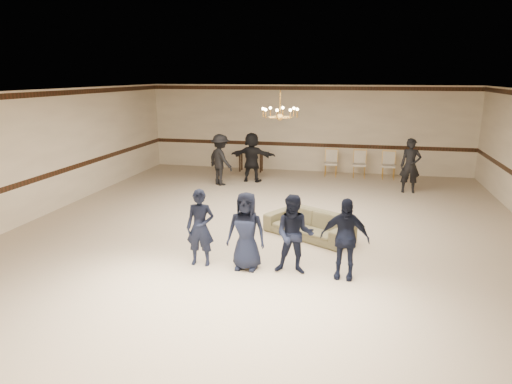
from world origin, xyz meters
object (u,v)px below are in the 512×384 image
Objects in this scene: banquet_chair_mid at (359,164)px; banquet_chair_right at (389,166)px; console_table at (251,161)px; adult_mid at (252,157)px; boy_b at (246,231)px; adult_right at (410,166)px; chandelier at (280,104)px; banquet_chair_left at (331,163)px; settee at (309,224)px; boy_a at (200,228)px; boy_c at (294,235)px; boy_d at (345,238)px; adult_left at (220,160)px.

banquet_chair_mid and banquet_chair_right have the same top height.
adult_mid is at bearing -72.03° from console_table.
banquet_chair_right is (3.03, 8.56, -0.27)m from boy_b.
boy_b is 0.88× the size of adult_mid.
adult_right is 1.78× the size of banquet_chair_mid.
console_table is (-2.01, 5.44, -2.50)m from chandelier.
settee is at bearing -91.93° from banquet_chair_left.
settee is at bearing 42.49° from boy_a.
boy_c is at bearing 1.51° from boy_b.
boy_d is 1.57× the size of banquet_chair_mid.
banquet_chair_left is 1.00m from banquet_chair_mid.
chandelier is 6.49m from banquet_chair_right.
chandelier reaches higher than banquet_chair_mid.
chandelier is at bearing -136.88° from adult_right.
chandelier is 0.56× the size of adult_left.
banquet_chair_left is (1.03, 8.56, -0.27)m from boy_b.
boy_c is 0.88× the size of adult_left.
banquet_chair_left is at bearing 79.31° from chandelier.
settee is 1.21× the size of adult_right.
adult_right is (4.45, 6.71, 0.10)m from boy_a.
boy_c is (0.86, -3.32, -2.13)m from chandelier.
boy_a is 9.05m from banquet_chair_mid.
chandelier is 0.99× the size of banquet_chair_left.
adult_mid is 1.78× the size of banquet_chair_left.
boy_b reaches higher than banquet_chair_left.
banquet_chair_left is 1.00× the size of banquet_chair_mid.
boy_c is 0.73× the size of settee.
settee is at bearing -55.47° from chandelier.
adult_mid is at bearing 145.77° from settee.
chandelier is 1.05× the size of console_table.
adult_left is at bearing 128.84° from chandelier.
adult_mid is 1.78× the size of banquet_chair_right.
boy_a is 1.57× the size of banquet_chair_right.
adult_mid is (-0.65, 7.11, 0.10)m from boy_a.
boy_b is 1.57× the size of banquet_chair_right.
boy_b is 8.80m from banquet_chair_mid.
banquet_chair_right is at bearing -2.70° from banquet_chair_mid.
boy_a is (-0.94, -3.32, -2.13)m from chandelier.
banquet_chair_right is at bearing 74.53° from boy_c.
settee is 2.28× the size of console_table.
settee is at bearing 117.29° from boy_d.
banquet_chair_mid is 1.06× the size of console_table.
boy_c is at bearing -61.80° from settee.
boy_a is at bearing 178.52° from boy_c.
boy_d is 2.21m from settee.
adult_mid reaches higher than banquet_chair_right.
boy_c is 2.05m from settee.
settee is at bearing -119.78° from adult_right.
banquet_chair_right is 1.06× the size of console_table.
adult_right reaches higher than boy_b.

